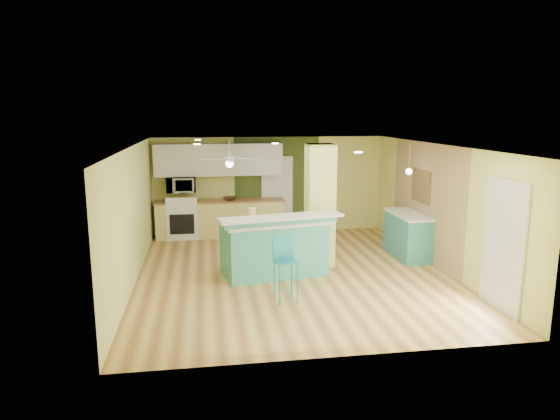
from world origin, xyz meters
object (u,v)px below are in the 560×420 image
object	(u,v)px
peninsula	(274,245)
fruit_bowl	(230,199)
bar_stool	(285,258)
side_counter	(407,235)
canister	(252,213)

from	to	relation	value
peninsula	fruit_bowl	distance (m)	3.24
peninsula	fruit_bowl	xyz separation A→B (m)	(-0.68, 3.14, 0.41)
bar_stool	side_counter	size ratio (longest dim) A/B	0.73
side_counter	canister	world-z (taller)	canister
bar_stool	canister	distance (m)	1.78
peninsula	side_counter	world-z (taller)	peninsula
fruit_bowl	bar_stool	bearing A→B (deg)	-81.75
side_counter	canister	xyz separation A→B (m)	(-3.47, -0.51, 0.70)
canister	peninsula	bearing A→B (deg)	-35.12
peninsula	canister	world-z (taller)	canister
bar_stool	side_counter	xyz separation A→B (m)	(3.09, 2.19, -0.25)
peninsula	canister	xyz separation A→B (m)	(-0.40, 0.28, 0.60)
fruit_bowl	canister	bearing A→B (deg)	-84.36
peninsula	side_counter	distance (m)	3.17
fruit_bowl	side_counter	bearing A→B (deg)	-32.10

